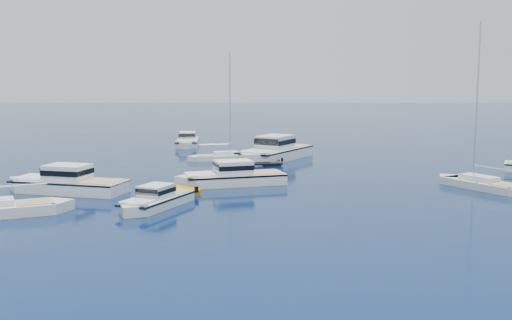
% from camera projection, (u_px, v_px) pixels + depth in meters
% --- Properties ---
extents(ground, '(400.00, 400.00, 0.00)m').
position_uv_depth(ground, '(354.00, 279.00, 27.36)').
color(ground, '#081D4E').
rests_on(ground, ground).
extents(motor_cruiser_left, '(5.19, 8.03, 2.03)m').
position_uv_depth(motor_cruiser_left, '(155.00, 208.00, 42.35)').
color(motor_cruiser_left, silver).
rests_on(motor_cruiser_left, ground).
extents(motor_cruiser_centre, '(10.43, 5.84, 2.62)m').
position_uv_depth(motor_cruiser_centre, '(231.00, 185.00, 51.48)').
color(motor_cruiser_centre, white).
rests_on(motor_cruiser_centre, ground).
extents(motor_cruiser_far_l, '(11.16, 5.94, 2.80)m').
position_uv_depth(motor_cruiser_far_l, '(66.00, 192.00, 48.14)').
color(motor_cruiser_far_l, white).
rests_on(motor_cruiser_far_l, ground).
extents(motor_cruiser_distant, '(9.93, 13.26, 3.41)m').
position_uv_depth(motor_cruiser_distant, '(274.00, 160.00, 67.22)').
color(motor_cruiser_distant, white).
rests_on(motor_cruiser_distant, ground).
extents(motor_cruiser_horizon, '(3.19, 9.14, 2.37)m').
position_uv_depth(motor_cruiser_horizon, '(188.00, 146.00, 81.15)').
color(motor_cruiser_horizon, white).
rests_on(motor_cruiser_horizon, ground).
extents(sailboat_mid_r, '(7.06, 9.31, 13.87)m').
position_uv_depth(sailboat_mid_r, '(482.00, 189.00, 49.71)').
color(sailboat_mid_r, silver).
rests_on(sailboat_mid_r, ground).
extents(sailboat_centre, '(8.44, 4.09, 12.01)m').
position_uv_depth(sailboat_centre, '(223.00, 160.00, 67.09)').
color(sailboat_centre, white).
rests_on(sailboat_centre, ground).
extents(tender_yellow, '(3.46, 3.33, 0.95)m').
position_uv_depth(tender_yellow, '(183.00, 194.00, 47.50)').
color(tender_yellow, orange).
rests_on(tender_yellow, ground).
extents(tender_grey_far, '(4.40, 2.80, 0.95)m').
position_uv_depth(tender_grey_far, '(262.00, 165.00, 63.00)').
color(tender_grey_far, black).
rests_on(tender_grey_far, ground).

